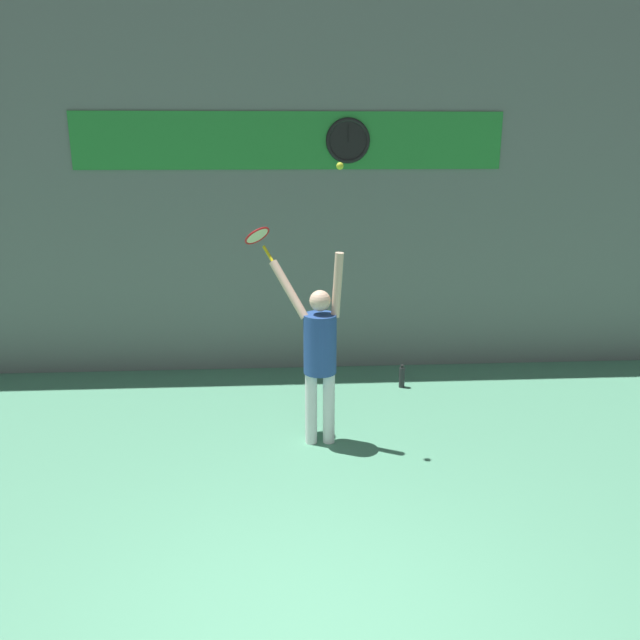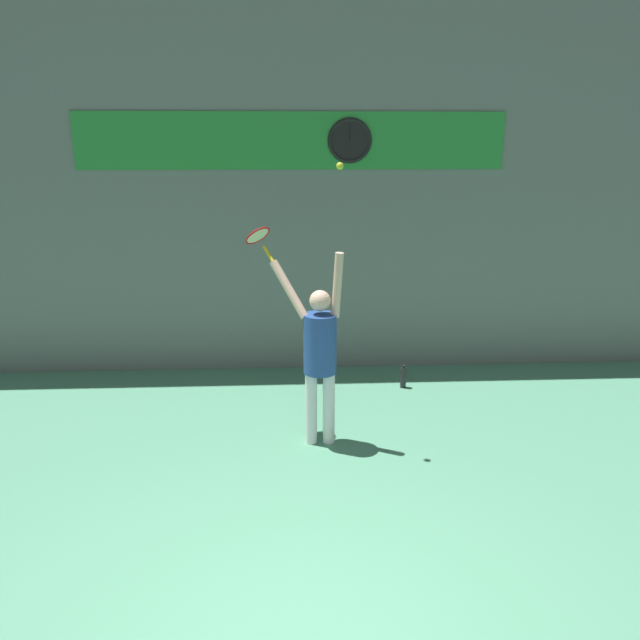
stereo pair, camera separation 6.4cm
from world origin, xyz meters
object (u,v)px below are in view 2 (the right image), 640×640
(tennis_player, at_px, (319,349))
(water_bottle, at_px, (403,377))
(tennis_racket, at_px, (259,237))
(tennis_ball, at_px, (340,166))
(scoreboard_clock, at_px, (350,141))

(tennis_player, height_order, water_bottle, tennis_player)
(tennis_racket, height_order, tennis_ball, tennis_ball)
(water_bottle, bearing_deg, tennis_racket, -148.79)
(tennis_player, relative_size, tennis_racket, 5.62)
(tennis_ball, bearing_deg, water_bottle, 57.59)
(tennis_ball, bearing_deg, tennis_player, 160.98)
(scoreboard_clock, bearing_deg, tennis_ball, -97.72)
(tennis_player, height_order, tennis_ball, tennis_ball)
(tennis_ball, distance_m, water_bottle, 3.42)
(scoreboard_clock, height_order, tennis_ball, scoreboard_clock)
(tennis_player, distance_m, tennis_ball, 1.92)
(tennis_ball, bearing_deg, tennis_racket, 149.92)
(tennis_player, xyz_separation_m, tennis_ball, (0.20, -0.07, 1.91))
(tennis_player, bearing_deg, tennis_ball, -19.02)
(scoreboard_clock, relative_size, tennis_ball, 8.34)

